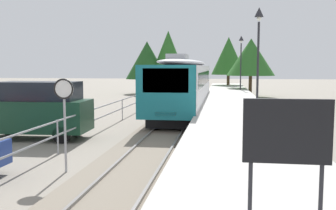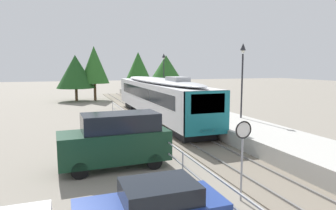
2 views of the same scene
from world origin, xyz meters
TOP-DOWN VIEW (x-y plane):
  - ground_plane at (-3.00, 22.00)m, footprint 160.00×160.00m
  - track_rails at (0.00, 22.00)m, footprint 3.20×60.00m
  - commuter_train at (0.00, 25.88)m, footprint 2.82×19.28m
  - station_platform at (3.25, 22.00)m, footprint 3.90×60.00m
  - platform_lamp_mid_platform at (4.45, 19.79)m, footprint 0.34×0.34m
  - platform_lamp_far_end at (4.45, 37.52)m, footprint 0.34×0.34m
  - platform_notice_board at (3.44, 4.58)m, footprint 1.20×0.08m
  - speed_limit_sign at (-2.04, 9.75)m, footprint 0.61×0.10m
  - carpark_fence at (-3.30, 12.00)m, footprint 0.06×36.06m
  - parked_van_dark_green at (-5.52, 14.60)m, footprint 4.97×2.13m
  - tree_behind_carpark at (5.61, 40.05)m, footprint 5.05×5.05m
  - tree_behind_station_far at (3.41, 47.02)m, footprint 4.25×4.25m
  - tree_distant_left at (-3.65, 43.27)m, footprint 3.98×3.98m
  - tree_distant_centre at (-6.14, 43.02)m, footprint 5.02×5.02m

SIDE VIEW (x-z plane):
  - ground_plane at x=-3.00m, z-range 0.00..0.00m
  - track_rails at x=0.00m, z-range -0.04..0.10m
  - station_platform at x=3.25m, z-range 0.00..0.90m
  - carpark_fence at x=-3.30m, z-range 0.28..1.53m
  - parked_van_dark_green at x=-5.52m, z-range 0.04..2.55m
  - speed_limit_sign at x=-2.04m, z-range 0.72..3.53m
  - commuter_train at x=0.00m, z-range 0.28..4.02m
  - platform_notice_board at x=3.44m, z-range 1.29..3.09m
  - tree_distant_centre at x=-6.14m, z-range 0.87..7.03m
  - tree_behind_carpark at x=5.61m, z-range 1.12..7.27m
  - tree_behind_station_far at x=3.41m, z-range 1.10..7.98m
  - platform_lamp_mid_platform at x=4.45m, z-range 1.95..7.30m
  - platform_lamp_far_end at x=4.45m, z-range 1.95..7.30m
  - tree_distant_left at x=-3.65m, z-range 1.16..8.54m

